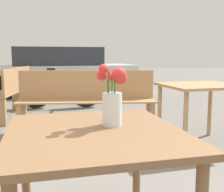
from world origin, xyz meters
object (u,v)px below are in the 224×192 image
object	(u,v)px
table_front	(95,150)
parked_car	(58,71)
table_back	(200,94)
flower_vase	(113,101)
bench_far	(13,91)
bicycle	(61,90)
bench_middle	(87,98)

from	to	relation	value
table_front	parked_car	xyz separation A→B (m)	(-0.09, 6.74, -0.00)
table_back	parked_car	size ratio (longest dim) A/B	0.21
parked_car	flower_vase	bearing A→B (deg)	-88.36
table_front	flower_vase	distance (m)	0.26
flower_vase	bench_far	size ratio (longest dim) A/B	0.20
table_back	bicycle	size ratio (longest dim) A/B	0.53
table_front	bench_far	size ratio (longest dim) A/B	0.60
bench_middle	table_front	bearing A→B (deg)	-95.52
bench_far	bicycle	xyz separation A→B (m)	(0.82, 0.68, -0.09)
table_front	bicycle	world-z (taller)	bicycle
bench_middle	table_back	distance (m)	1.51
bicycle	parked_car	xyz separation A→B (m)	(-0.02, 2.32, 0.24)
flower_vase	parked_car	bearing A→B (deg)	91.64
bench_middle	bench_far	world-z (taller)	same
flower_vase	bicycle	xyz separation A→B (m)	(-0.17, 4.36, -0.47)
flower_vase	table_back	bearing A→B (deg)	49.62
bicycle	parked_car	world-z (taller)	parked_car
bench_far	bicycle	bearing A→B (deg)	39.53
bench_far	table_back	distance (m)	3.15
bench_far	table_back	bearing A→B (deg)	-41.13
table_front	bicycle	bearing A→B (deg)	90.90
table_front	bench_far	xyz separation A→B (m)	(-0.89, 3.75, -0.15)
flower_vase	bench_far	bearing A→B (deg)	105.14
flower_vase	bench_middle	xyz separation A→B (m)	(0.14, 2.47, -0.36)
table_front	bench_middle	size ratio (longest dim) A/B	0.48
table_front	bench_far	distance (m)	3.86
table_back	parked_car	distance (m)	5.30
table_front	bicycle	xyz separation A→B (m)	(-0.07, 4.43, -0.24)
table_back	table_front	bearing A→B (deg)	-131.26
bench_far	parked_car	bearing A→B (deg)	74.97
table_back	bicycle	xyz separation A→B (m)	(-1.54, 2.75, -0.25)
table_back	parked_car	xyz separation A→B (m)	(-1.56, 5.06, -0.01)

